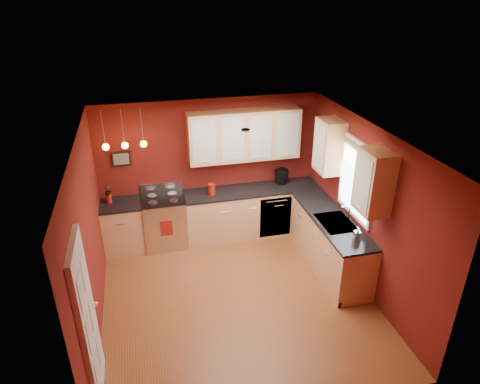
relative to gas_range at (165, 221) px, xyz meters
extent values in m
plane|color=brown|center=(0.92, -1.80, -0.48)|extent=(4.20, 4.20, 0.00)
cube|color=white|center=(0.92, -1.80, 2.12)|extent=(4.00, 4.20, 0.02)
cube|color=maroon|center=(0.92, 0.30, 0.82)|extent=(4.00, 0.02, 2.60)
cube|color=maroon|center=(0.92, -3.90, 0.82)|extent=(4.00, 0.02, 2.60)
cube|color=maroon|center=(-1.08, -1.80, 0.82)|extent=(0.02, 4.20, 2.60)
cube|color=maroon|center=(2.92, -1.80, 0.82)|extent=(0.02, 4.20, 2.60)
cube|color=#DFAB78|center=(-0.73, 0.00, -0.03)|extent=(0.70, 0.60, 0.90)
cube|color=#DFAB78|center=(1.65, 0.00, -0.03)|extent=(2.54, 0.60, 0.90)
cube|color=#DFAB78|center=(2.62, -1.35, -0.03)|extent=(0.60, 2.10, 0.90)
cube|color=black|center=(-0.73, 0.00, 0.44)|extent=(0.70, 0.62, 0.04)
cube|color=black|center=(1.65, 0.00, 0.44)|extent=(2.54, 0.62, 0.04)
cube|color=black|center=(2.62, -1.35, 0.44)|extent=(0.62, 2.10, 0.04)
cube|color=silver|center=(0.00, 0.00, -0.02)|extent=(0.76, 0.64, 0.92)
cube|color=black|center=(0.00, -0.30, 0.00)|extent=(0.55, 0.02, 0.32)
cylinder|color=silver|center=(0.00, -0.31, 0.24)|extent=(0.60, 0.02, 0.02)
cube|color=black|center=(0.00, 0.00, 0.45)|extent=(0.76, 0.60, 0.03)
cylinder|color=gray|center=(-0.18, -0.14, 0.47)|extent=(0.16, 0.16, 0.01)
cylinder|color=gray|center=(0.18, -0.14, 0.47)|extent=(0.16, 0.16, 0.01)
cylinder|color=gray|center=(-0.18, 0.14, 0.47)|extent=(0.16, 0.16, 0.01)
cylinder|color=gray|center=(0.18, 0.14, 0.47)|extent=(0.16, 0.16, 0.01)
cube|color=silver|center=(0.00, 0.30, 0.55)|extent=(0.76, 0.04, 0.16)
cube|color=silver|center=(2.02, -0.29, -0.03)|extent=(0.60, 0.02, 0.80)
cube|color=gray|center=(2.62, -1.50, 0.43)|extent=(0.50, 0.70, 0.05)
cube|color=black|center=(2.62, -1.33, 0.42)|extent=(0.42, 0.30, 0.02)
cube|color=black|center=(2.62, -1.67, 0.42)|extent=(0.42, 0.30, 0.02)
cylinder|color=white|center=(2.84, -1.50, 0.60)|extent=(0.02, 0.02, 0.28)
cylinder|color=white|center=(2.77, -1.50, 0.73)|extent=(0.16, 0.02, 0.02)
cube|color=white|center=(2.90, -1.50, 1.17)|extent=(0.04, 1.02, 1.22)
cube|color=white|center=(2.89, -1.50, 1.17)|extent=(0.01, 0.90, 1.10)
cube|color=#9E7B4F|center=(2.87, -1.50, 1.54)|extent=(0.02, 0.96, 0.36)
cube|color=white|center=(-1.05, -3.00, 0.54)|extent=(0.06, 0.82, 2.05)
cube|color=silver|center=(-1.02, -3.18, 1.12)|extent=(0.00, 0.28, 0.40)
cube|color=silver|center=(-1.02, -2.82, 1.12)|extent=(0.00, 0.28, 0.40)
cube|color=silver|center=(-1.02, -3.18, 0.57)|extent=(0.00, 0.28, 0.40)
cube|color=silver|center=(-1.02, -2.82, 0.57)|extent=(0.00, 0.28, 0.40)
cube|color=silver|center=(-1.02, -3.18, 0.02)|extent=(0.00, 0.28, 0.40)
cube|color=silver|center=(-1.02, -2.82, 0.02)|extent=(0.00, 0.28, 0.40)
sphere|color=white|center=(-0.99, -2.67, 0.52)|extent=(0.06, 0.06, 0.06)
cube|color=#DFAB78|center=(1.52, 0.12, 1.47)|extent=(2.00, 0.35, 0.90)
cube|color=#DFAB78|center=(2.75, -1.48, 1.47)|extent=(0.35, 1.95, 0.90)
cube|color=black|center=(-0.63, 0.28, 1.17)|extent=(0.32, 0.03, 0.26)
cylinder|color=gray|center=(-0.83, -0.05, 1.82)|extent=(0.01, 0.01, 0.60)
sphere|color=#FFA53F|center=(-0.83, -0.05, 1.52)|extent=(0.11, 0.11, 0.11)
cylinder|color=gray|center=(-0.53, -0.05, 1.82)|extent=(0.01, 0.01, 0.60)
sphere|color=#FFA53F|center=(-0.53, -0.05, 1.52)|extent=(0.11, 0.11, 0.11)
cylinder|color=gray|center=(-0.23, -0.05, 1.82)|extent=(0.01, 0.01, 0.60)
sphere|color=#FFA53F|center=(-0.23, -0.05, 1.52)|extent=(0.11, 0.11, 0.11)
cylinder|color=maroon|center=(0.87, -0.05, 0.56)|extent=(0.13, 0.13, 0.20)
cylinder|color=maroon|center=(0.87, -0.05, 0.66)|extent=(0.14, 0.14, 0.02)
cylinder|color=maroon|center=(-0.91, 0.07, 0.54)|extent=(0.10, 0.10, 0.16)
imported|color=maroon|center=(-0.91, 0.07, 0.69)|extent=(0.13, 0.13, 0.19)
cube|color=black|center=(2.26, 0.13, 0.60)|extent=(0.24, 0.23, 0.29)
cylinder|color=black|center=(2.26, 0.07, 0.52)|extent=(0.14, 0.14, 0.13)
imported|color=white|center=(2.69, -2.05, 0.57)|extent=(0.11, 0.11, 0.21)
cube|color=maroon|center=(0.00, -0.33, 0.04)|extent=(0.21, 0.01, 0.29)
camera|label=1|loc=(-0.28, -6.87, 3.90)|focal=32.00mm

